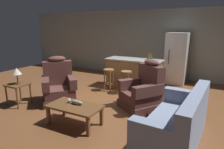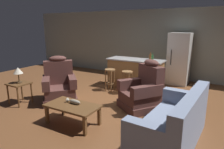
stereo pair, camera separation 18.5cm
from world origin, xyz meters
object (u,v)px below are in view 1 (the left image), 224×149
(bar_stool_left, at_px, (109,76))
(bottle_tall_green, at_px, (151,58))
(end_table, at_px, (18,88))
(kitchen_island, at_px, (134,73))
(bar_stool_middle, at_px, (126,78))
(table_lamp, at_px, (17,72))
(bottle_short_amber, at_px, (149,57))
(refrigerator, at_px, (176,58))
(recliner_near_lamp, at_px, (59,86))
(couch, at_px, (177,124))
(coffee_table, at_px, (75,108))
(fish_figurine, at_px, (75,102))
(recliner_near_island, at_px, (143,91))
(bar_stool_right, at_px, (145,80))

(bar_stool_left, relative_size, bottle_tall_green, 2.79)
(end_table, distance_m, bar_stool_left, 2.58)
(kitchen_island, xyz_separation_m, bar_stool_middle, (0.02, -0.63, -0.01))
(bottle_tall_green, bearing_deg, bar_stool_middle, -133.11)
(table_lamp, height_order, bottle_short_amber, bottle_short_amber)
(end_table, xyz_separation_m, refrigerator, (3.14, 3.95, 0.42))
(recliner_near_lamp, bearing_deg, couch, 33.95)
(coffee_table, xyz_separation_m, bottle_tall_green, (0.67, 2.90, 0.68))
(coffee_table, relative_size, refrigerator, 0.62)
(fish_figurine, bearing_deg, kitchen_island, 87.35)
(recliner_near_island, xyz_separation_m, end_table, (-2.87, -1.30, 0.04))
(end_table, distance_m, kitchen_island, 3.43)
(recliner_near_island, xyz_separation_m, bar_stool_right, (-0.22, 0.82, 0.05))
(bar_stool_right, distance_m, refrigerator, 1.94)
(bar_stool_right, height_order, bottle_short_amber, bottle_short_amber)
(couch, xyz_separation_m, bottle_tall_green, (-1.29, 2.58, 0.70))
(kitchen_island, bearing_deg, bottle_short_amber, 22.15)
(bar_stool_left, bearing_deg, end_table, -124.62)
(couch, distance_m, bar_stool_middle, 2.72)
(couch, xyz_separation_m, bar_stool_middle, (-1.84, 1.99, 0.13))
(bar_stool_middle, relative_size, bar_stool_right, 1.00)
(bar_stool_middle, xyz_separation_m, bottle_short_amber, (0.41, 0.80, 0.56))
(coffee_table, xyz_separation_m, bar_stool_right, (0.71, 2.31, 0.11))
(table_lamp, relative_size, bar_stool_right, 0.60)
(end_table, bearing_deg, refrigerator, 51.51)
(couch, relative_size, bar_stool_right, 2.87)
(kitchen_island, relative_size, bottle_short_amber, 7.87)
(table_lamp, distance_m, kitchen_island, 3.44)
(refrigerator, bearing_deg, table_lamp, -128.30)
(table_lamp, xyz_separation_m, bar_stool_middle, (2.04, 2.12, -0.40))
(end_table, distance_m, bar_stool_right, 3.40)
(recliner_near_lamp, bearing_deg, end_table, -93.06)
(end_table, height_order, bar_stool_right, bar_stool_right)
(bar_stool_left, bearing_deg, bar_stool_right, 0.00)
(recliner_near_island, bearing_deg, couch, 76.42)
(recliner_near_island, height_order, bar_stool_right, recliner_near_island)
(refrigerator, xyz_separation_m, bottle_short_amber, (-0.67, -1.03, 0.16))
(bar_stool_middle, bearing_deg, bottle_short_amber, 63.00)
(coffee_table, distance_m, bar_stool_middle, 2.32)
(fish_figurine, xyz_separation_m, end_table, (-1.91, 0.12, -0.00))
(coffee_table, distance_m, bar_stool_left, 2.36)
(recliner_near_island, bearing_deg, bar_stool_right, -129.74)
(fish_figurine, xyz_separation_m, kitchen_island, (0.13, 2.87, 0.02))
(coffee_table, relative_size, bottle_short_amber, 4.81)
(coffee_table, distance_m, couch, 1.99)
(recliner_near_lamp, height_order, bar_stool_middle, recliner_near_lamp)
(refrigerator, height_order, bottle_tall_green, refrigerator)
(bar_stool_right, bearing_deg, couch, -57.97)
(table_lamp, height_order, bottle_tall_green, bottle_tall_green)
(refrigerator, bearing_deg, bar_stool_middle, -120.64)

